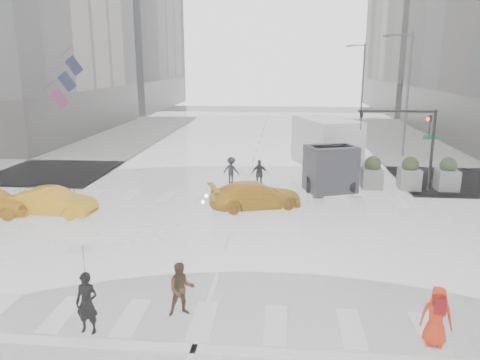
# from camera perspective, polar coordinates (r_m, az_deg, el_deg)

# --- Properties ---
(ground) EXTENTS (120.00, 120.00, 0.00)m
(ground) POSITION_cam_1_polar(r_m,az_deg,el_deg) (18.74, -1.46, -7.39)
(ground) COLOR black
(ground) RESTS_ON ground
(sidewalk_nw) EXTENTS (35.00, 35.00, 0.15)m
(sidewalk_nw) POSITION_cam_1_polar(r_m,az_deg,el_deg) (41.52, -26.16, 3.22)
(sidewalk_nw) COLOR slate
(sidewalk_nw) RESTS_ON ground
(road_markings) EXTENTS (18.00, 48.00, 0.01)m
(road_markings) POSITION_cam_1_polar(r_m,az_deg,el_deg) (18.74, -1.46, -7.37)
(road_markings) COLOR silver
(road_markings) RESTS_ON ground
(traffic_signal_pole) EXTENTS (4.45, 0.42, 4.50)m
(traffic_signal_pole) POSITION_cam_1_polar(r_m,az_deg,el_deg) (26.51, 20.47, 5.30)
(traffic_signal_pole) COLOR black
(traffic_signal_pole) RESTS_ON ground
(street_lamp_near) EXTENTS (2.15, 0.22, 9.00)m
(street_lamp_near) POSITION_cam_1_polar(r_m,az_deg,el_deg) (36.45, 19.56, 10.28)
(street_lamp_near) COLOR #59595B
(street_lamp_near) RESTS_ON ground
(street_lamp_far) EXTENTS (2.15, 0.22, 9.00)m
(street_lamp_far) POSITION_cam_1_polar(r_m,az_deg,el_deg) (56.05, 14.62, 11.67)
(street_lamp_far) COLOR #59595B
(street_lamp_far) RESTS_ON ground
(planter_west) EXTENTS (1.10, 1.10, 1.80)m
(planter_west) POSITION_cam_1_polar(r_m,az_deg,el_deg) (26.65, 15.80, 0.80)
(planter_west) COLOR slate
(planter_west) RESTS_ON ground
(planter_mid) EXTENTS (1.10, 1.10, 1.80)m
(planter_mid) POSITION_cam_1_polar(r_m,az_deg,el_deg) (27.09, 19.96, 0.69)
(planter_mid) COLOR slate
(planter_mid) RESTS_ON ground
(planter_east) EXTENTS (1.10, 1.10, 1.80)m
(planter_east) POSITION_cam_1_polar(r_m,az_deg,el_deg) (27.67, 23.96, 0.58)
(planter_east) COLOR slate
(planter_east) RESTS_ON ground
(flag_cluster) EXTENTS (2.87, 3.06, 4.69)m
(flag_cluster) POSITION_cam_1_polar(r_m,az_deg,el_deg) (39.74, -20.73, 11.43)
(flag_cluster) COLOR #59595B
(flag_cluster) RESTS_ON ground
(pedestrian_black) EXTENTS (1.04, 1.06, 2.43)m
(pedestrian_black) POSITION_cam_1_polar(r_m,az_deg,el_deg) (12.75, -18.42, -10.97)
(pedestrian_black) COLOR black
(pedestrian_black) RESTS_ON ground
(pedestrian_brown) EXTENTS (0.91, 0.81, 1.55)m
(pedestrian_brown) POSITION_cam_1_polar(r_m,az_deg,el_deg) (13.37, -7.17, -13.07)
(pedestrian_brown) COLOR #412917
(pedestrian_brown) RESTS_ON ground
(pedestrian_orange) EXTENTS (0.86, 0.66, 1.56)m
(pedestrian_orange) POSITION_cam_1_polar(r_m,az_deg,el_deg) (12.96, 22.84, -15.01)
(pedestrian_orange) COLOR red
(pedestrian_orange) RESTS_ON ground
(pedestrian_far_a) EXTENTS (1.01, 0.71, 1.59)m
(pedestrian_far_a) POSITION_cam_1_polar(r_m,az_deg,el_deg) (26.41, 2.39, 0.79)
(pedestrian_far_a) COLOR black
(pedestrian_far_a) RESTS_ON ground
(pedestrian_far_b) EXTENTS (1.13, 0.84, 1.56)m
(pedestrian_far_b) POSITION_cam_1_polar(r_m,az_deg,el_deg) (27.29, -1.06, 1.21)
(pedestrian_far_b) COLOR black
(pedestrian_far_b) RESTS_ON ground
(taxi_mid) EXTENTS (4.00, 1.69, 1.28)m
(taxi_mid) POSITION_cam_1_polar(r_m,az_deg,el_deg) (23.17, -21.81, -2.52)
(taxi_mid) COLOR orange
(taxi_mid) RESTS_ON ground
(taxi_rear) EXTENTS (4.35, 3.06, 1.30)m
(taxi_rear) POSITION_cam_1_polar(r_m,az_deg,el_deg) (22.61, 1.92, -1.86)
(taxi_rear) COLOR orange
(taxi_rear) RESTS_ON ground
(box_truck) EXTENTS (2.57, 6.85, 3.64)m
(box_truck) POSITION_cam_1_polar(r_m,az_deg,el_deg) (27.92, 10.56, 3.69)
(box_truck) COLOR silver
(box_truck) RESTS_ON ground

